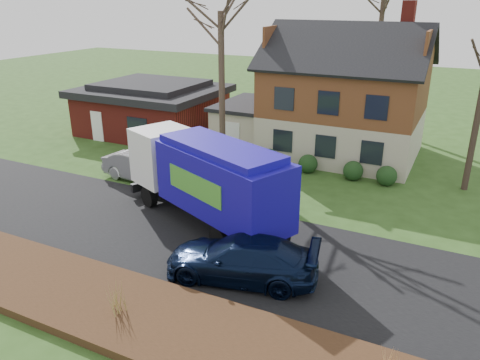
% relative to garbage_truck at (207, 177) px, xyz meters
% --- Properties ---
extents(ground, '(120.00, 120.00, 0.00)m').
position_rel_garbage_truck_xyz_m(ground, '(0.64, -1.40, -2.25)').
color(ground, '#284617').
rests_on(ground, ground).
extents(road, '(80.00, 7.00, 0.02)m').
position_rel_garbage_truck_xyz_m(road, '(0.64, -1.40, -2.24)').
color(road, black).
rests_on(road, ground).
extents(mulch_verge, '(80.00, 3.50, 0.30)m').
position_rel_garbage_truck_xyz_m(mulch_verge, '(0.64, -6.70, -2.10)').
color(mulch_verge, black).
rests_on(mulch_verge, ground).
extents(main_house, '(12.95, 8.95, 9.26)m').
position_rel_garbage_truck_xyz_m(main_house, '(2.13, 12.51, 1.77)').
color(main_house, beige).
rests_on(main_house, ground).
extents(ranch_house, '(9.80, 8.20, 3.70)m').
position_rel_garbage_truck_xyz_m(ranch_house, '(-11.36, 11.60, -0.44)').
color(ranch_house, maroon).
rests_on(ranch_house, ground).
extents(garbage_truck, '(9.34, 5.87, 3.91)m').
position_rel_garbage_truck_xyz_m(garbage_truck, '(0.00, 0.00, 0.00)').
color(garbage_truck, black).
rests_on(garbage_truck, ground).
extents(silver_sedan, '(5.09, 2.25, 1.62)m').
position_rel_garbage_truck_xyz_m(silver_sedan, '(-5.73, 3.03, -1.44)').
color(silver_sedan, '#9EA0A5').
rests_on(silver_sedan, ground).
extents(navy_wagon, '(5.78, 3.30, 1.58)m').
position_rel_garbage_truck_xyz_m(navy_wagon, '(3.22, -3.20, -1.47)').
color(navy_wagon, black).
rests_on(navy_wagon, ground).
extents(grass_clump_mid, '(0.39, 0.32, 1.08)m').
position_rel_garbage_truck_xyz_m(grass_clump_mid, '(0.79, -7.00, -1.41)').
color(grass_clump_mid, '#9C8444').
rests_on(grass_clump_mid, mulch_verge).
extents(grass_clump_east, '(0.37, 0.31, 0.93)m').
position_rel_garbage_truck_xyz_m(grass_clump_east, '(8.78, -5.94, -1.49)').
color(grass_clump_east, tan).
rests_on(grass_clump_east, mulch_verge).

